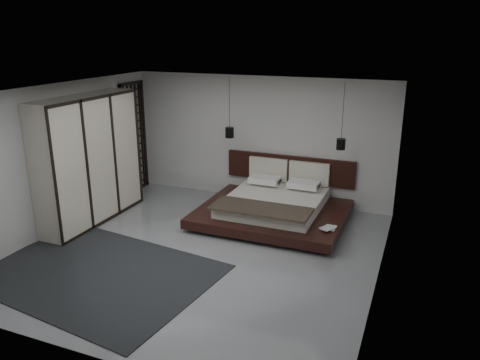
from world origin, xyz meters
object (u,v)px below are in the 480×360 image
at_px(lattice_screen, 134,138).
at_px(rug, 97,273).
at_px(pendant_right, 341,144).
at_px(pendant_left, 230,132).
at_px(wardrobe, 89,160).
at_px(bed, 274,206).

height_order(lattice_screen, rug, lattice_screen).
xyz_separation_m(pendant_right, rug, (-3.13, -3.71, -1.59)).
bearing_deg(pendant_right, pendant_left, 180.00).
xyz_separation_m(pendant_left, wardrobe, (-2.24, -1.86, -0.37)).
bearing_deg(pendant_right, lattice_screen, 179.08).
bearing_deg(bed, rug, -120.85).
relative_size(pendant_left, rug, 0.35).
xyz_separation_m(bed, rug, (-1.94, -3.24, -0.29)).
relative_size(pendant_right, rug, 0.36).
bearing_deg(wardrobe, bed, 22.11).
bearing_deg(pendant_left, bed, -21.47).
bearing_deg(pendant_right, rug, -130.14).
height_order(pendant_left, wardrobe, pendant_left).
xyz_separation_m(pendant_left, pendant_right, (2.38, -0.00, -0.04)).
bearing_deg(wardrobe, rug, -50.92).
distance_m(wardrobe, rug, 2.69).
height_order(pendant_right, wardrobe, pendant_right).
bearing_deg(wardrobe, lattice_screen, 97.38).
bearing_deg(lattice_screen, rug, -65.20).
bearing_deg(bed, lattice_screen, 171.56).
distance_m(lattice_screen, wardrobe, 1.96).
xyz_separation_m(lattice_screen, pendant_left, (2.49, -0.08, 0.34)).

